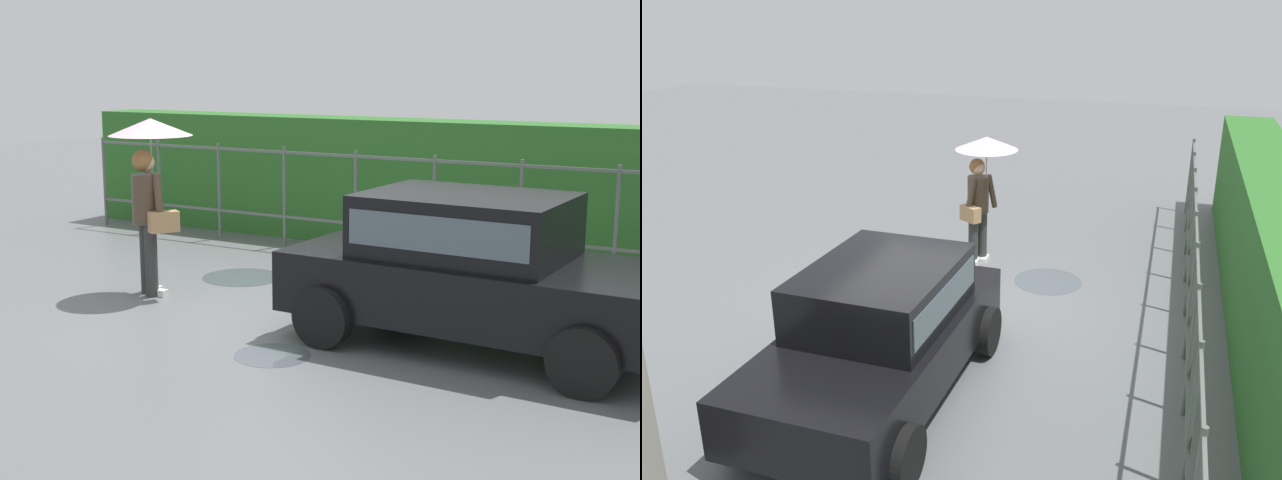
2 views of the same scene
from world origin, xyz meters
TOP-DOWN VIEW (x-y plane):
  - ground_plane at (0.00, 0.00)m, footprint 40.00×40.00m
  - car at (2.02, 0.02)m, footprint 3.78×1.94m
  - pedestrian at (-1.98, -0.00)m, footprint 0.98×0.98m
  - fence_section at (0.26, 3.19)m, footprint 12.15×0.05m
  - hedge_row at (0.26, 4.16)m, footprint 13.10×0.90m
  - puddle_near at (0.53, -1.24)m, footprint 0.73×0.73m
  - puddle_far at (-1.53, 1.19)m, footprint 1.04×1.04m

SIDE VIEW (x-z plane):
  - ground_plane at x=0.00m, z-range 0.00..0.00m
  - puddle_near at x=0.53m, z-range 0.00..0.00m
  - puddle_far at x=-1.53m, z-range 0.00..0.00m
  - car at x=2.02m, z-range 0.06..1.54m
  - fence_section at x=0.26m, z-range 0.08..1.58m
  - hedge_row at x=0.26m, z-range 0.00..1.90m
  - pedestrian at x=-1.98m, z-range 0.50..2.58m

